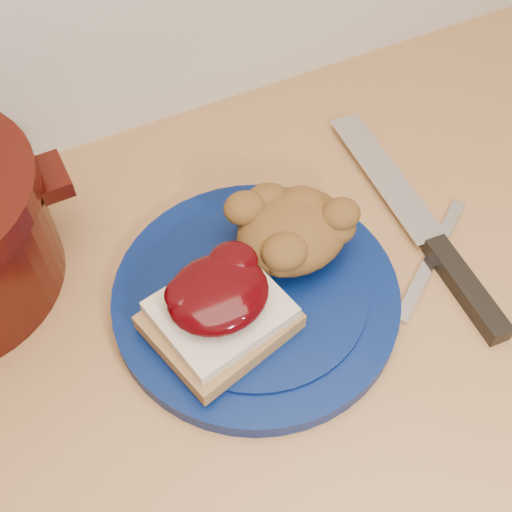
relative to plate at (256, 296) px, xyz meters
name	(u,v)px	position (x,y,z in m)	size (l,w,h in m)	color
base_cabinet	(244,454)	(-0.02, 0.01, -0.48)	(4.00, 0.60, 0.86)	beige
plate	(256,296)	(0.00, 0.00, 0.00)	(0.30, 0.30, 0.02)	#05154B
sandwich	(219,309)	(-0.05, -0.02, 0.04)	(0.15, 0.14, 0.06)	olive
stuffing_mound	(292,231)	(0.06, 0.03, 0.04)	(0.12, 0.10, 0.06)	brown
chef_knife	(442,254)	(0.21, -0.04, 0.00)	(0.06, 0.35, 0.02)	black
butter_knife	(432,257)	(0.20, -0.04, -0.01)	(0.18, 0.01, 0.00)	silver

